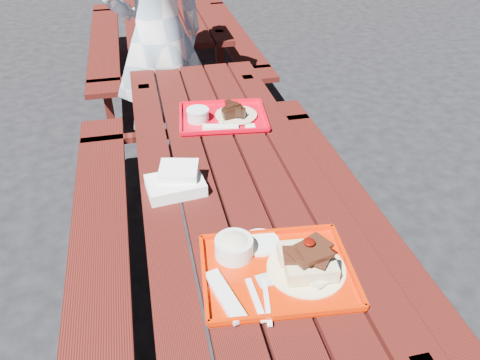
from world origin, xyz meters
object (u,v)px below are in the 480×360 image
Objects in this scene: picnic_table_far at (168,22)px; near_tray at (276,262)px; person at (158,38)px; far_tray at (222,116)px; picnic_table_near at (232,210)px.

near_tray reaches higher than picnic_table_far.
person reaches higher than near_tray.
picnic_table_far is 5.26× the size of far_tray.
picnic_table_near is 1.00× the size of picnic_table_far.
far_tray is at bearing 84.03° from person.
far_tray reaches higher than picnic_table_far.
near_tray is 1.02m from far_tray.
picnic_table_near is 5.26× the size of far_tray.
person is at bearing 95.84° from near_tray.
near_tray is (0.02, -0.56, 0.22)m from picnic_table_near.
near_tray reaches higher than picnic_table_near.
picnic_table_far is at bearing 90.00° from picnic_table_near.
picnic_table_far is 1.35× the size of person.
far_tray is 0.26× the size of person.
picnic_table_near is 1.40m from person.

